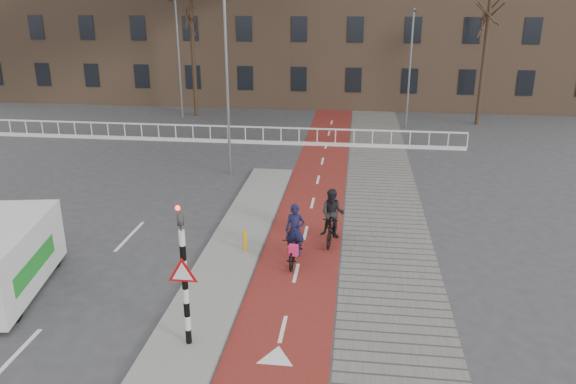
# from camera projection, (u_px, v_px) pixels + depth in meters

# --- Properties ---
(ground) EXTENTS (120.00, 120.00, 0.00)m
(ground) POSITION_uv_depth(u_px,v_px,m) (232.00, 305.00, 15.07)
(ground) COLOR #38383A
(ground) RESTS_ON ground
(bike_lane) EXTENTS (2.50, 60.00, 0.01)m
(bike_lane) POSITION_uv_depth(u_px,v_px,m) (316.00, 187.00, 24.25)
(bike_lane) COLOR maroon
(bike_lane) RESTS_ON ground
(sidewalk) EXTENTS (3.00, 60.00, 0.01)m
(sidewalk) POSITION_uv_depth(u_px,v_px,m) (382.00, 190.00, 23.93)
(sidewalk) COLOR slate
(sidewalk) RESTS_ON ground
(curb_island) EXTENTS (1.80, 16.00, 0.12)m
(curb_island) POSITION_uv_depth(u_px,v_px,m) (238.00, 240.00, 18.88)
(curb_island) COLOR gray
(curb_island) RESTS_ON ground
(traffic_signal) EXTENTS (0.80, 0.80, 3.68)m
(traffic_signal) POSITION_uv_depth(u_px,v_px,m) (184.00, 272.00, 12.59)
(traffic_signal) COLOR black
(traffic_signal) RESTS_ON curb_island
(bollard) EXTENTS (0.12, 0.12, 0.68)m
(bollard) POSITION_uv_depth(u_px,v_px,m) (245.00, 240.00, 17.91)
(bollard) COLOR #ECA40D
(bollard) RESTS_ON curb_island
(cyclist_near) EXTENTS (0.69, 1.84, 1.90)m
(cyclist_near) POSITION_uv_depth(u_px,v_px,m) (295.00, 243.00, 17.25)
(cyclist_near) COLOR black
(cyclist_near) RESTS_ON bike_lane
(cyclist_far) EXTENTS (0.87, 1.79, 1.88)m
(cyclist_far) POSITION_uv_depth(u_px,v_px,m) (332.00, 221.00, 18.54)
(cyclist_far) COLOR black
(cyclist_far) RESTS_ON bike_lane
(van) EXTENTS (2.56, 4.73, 1.93)m
(van) POSITION_uv_depth(u_px,v_px,m) (3.00, 259.00, 15.37)
(van) COLOR silver
(van) RESTS_ON ground
(railing) EXTENTS (28.00, 0.10, 0.99)m
(railing) POSITION_uv_depth(u_px,v_px,m) (210.00, 137.00, 31.46)
(railing) COLOR silver
(railing) RESTS_ON ground
(tree_mid) EXTENTS (0.28, 0.28, 7.55)m
(tree_mid) POSITION_uv_depth(u_px,v_px,m) (194.00, 59.00, 37.31)
(tree_mid) COLOR black
(tree_mid) RESTS_ON ground
(tree_right) EXTENTS (0.24, 0.24, 7.80)m
(tree_right) POSITION_uv_depth(u_px,v_px,m) (483.00, 62.00, 34.63)
(tree_right) COLOR black
(tree_right) RESTS_ON ground
(streetlight_near) EXTENTS (0.12, 0.12, 8.63)m
(streetlight_near) POSITION_uv_depth(u_px,v_px,m) (227.00, 80.00, 24.61)
(streetlight_near) COLOR slate
(streetlight_near) RESTS_ON ground
(streetlight_left) EXTENTS (0.12, 0.12, 7.67)m
(streetlight_left) POSITION_uv_depth(u_px,v_px,m) (179.00, 60.00, 36.63)
(streetlight_left) COLOR slate
(streetlight_left) RESTS_ON ground
(streetlight_right) EXTENTS (0.12, 0.12, 7.11)m
(streetlight_right) POSITION_uv_depth(u_px,v_px,m) (410.00, 70.00, 33.91)
(streetlight_right) COLOR slate
(streetlight_right) RESTS_ON ground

